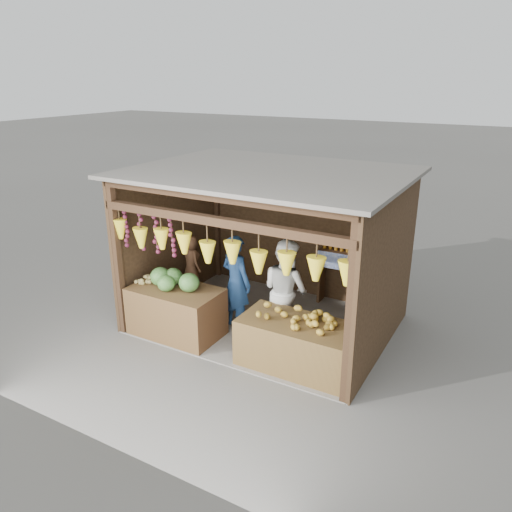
% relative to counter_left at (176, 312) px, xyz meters
% --- Properties ---
extents(ground, '(80.00, 80.00, 0.00)m').
position_rel_counter_left_xyz_m(ground, '(1.11, 1.06, -0.41)').
color(ground, '#514F49').
rests_on(ground, ground).
extents(stall_structure, '(4.30, 3.30, 2.66)m').
position_rel_counter_left_xyz_m(stall_structure, '(1.08, 1.02, 1.26)').
color(stall_structure, slate).
rests_on(stall_structure, ground).
extents(back_shelf, '(1.25, 0.32, 1.32)m').
position_rel_counter_left_xyz_m(back_shelf, '(2.16, 2.35, 0.46)').
color(back_shelf, '#382314').
rests_on(back_shelf, ground).
extents(counter_left, '(1.47, 0.85, 0.82)m').
position_rel_counter_left_xyz_m(counter_left, '(0.00, 0.00, 0.00)').
color(counter_left, '#462A17').
rests_on(counter_left, ground).
extents(counter_right, '(1.69, 0.85, 0.73)m').
position_rel_counter_left_xyz_m(counter_right, '(2.15, 0.07, -0.05)').
color(counter_right, '#50391A').
rests_on(counter_right, ground).
extents(stool, '(0.35, 0.35, 0.33)m').
position_rel_counter_left_xyz_m(stool, '(-0.56, 1.19, -0.25)').
color(stool, black).
rests_on(stool, ground).
extents(man_standing, '(0.68, 0.54, 1.64)m').
position_rel_counter_left_xyz_m(man_standing, '(0.73, 0.69, 0.41)').
color(man_standing, navy).
rests_on(man_standing, ground).
extents(woman_standing, '(1.00, 0.90, 1.69)m').
position_rel_counter_left_xyz_m(woman_standing, '(1.60, 0.79, 0.43)').
color(woman_standing, silver).
rests_on(woman_standing, ground).
extents(vendor_seated, '(0.56, 0.48, 0.97)m').
position_rel_counter_left_xyz_m(vendor_seated, '(-0.56, 1.19, 0.40)').
color(vendor_seated, brown).
rests_on(vendor_seated, stool).
extents(melon_pile, '(1.00, 0.50, 0.32)m').
position_rel_counter_left_xyz_m(melon_pile, '(-0.07, 0.02, 0.57)').
color(melon_pile, '#184913').
rests_on(melon_pile, counter_left).
extents(tanfruit_pile, '(0.34, 0.40, 0.13)m').
position_rel_counter_left_xyz_m(tanfruit_pile, '(-0.59, -0.00, 0.47)').
color(tanfruit_pile, '#A2944B').
rests_on(tanfruit_pile, counter_left).
extents(mango_pile, '(1.40, 0.64, 0.22)m').
position_rel_counter_left_xyz_m(mango_pile, '(2.20, 0.08, 0.43)').
color(mango_pile, '#C9661A').
rests_on(mango_pile, counter_right).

